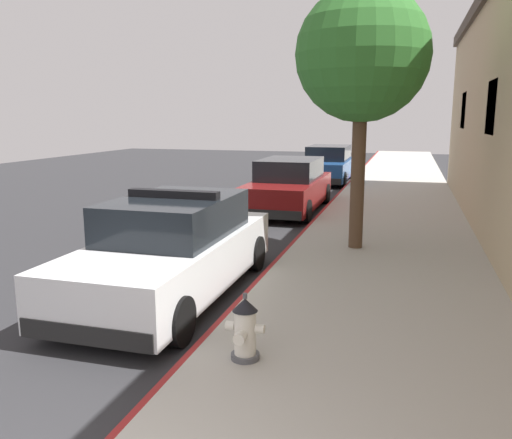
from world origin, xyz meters
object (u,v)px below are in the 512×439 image
at_px(street_tree, 362,56).
at_px(parked_car_silver_ahead, 289,186).
at_px(parked_car_dark_far, 328,165).
at_px(police_cruiser, 174,249).
at_px(fire_hydrant, 245,329).

bearing_deg(street_tree, parked_car_silver_ahead, 117.67).
distance_m(parked_car_silver_ahead, parked_car_dark_far, 7.40).
bearing_deg(police_cruiser, street_tree, 52.34).
height_order(parked_car_dark_far, street_tree, street_tree).
bearing_deg(fire_hydrant, street_tree, 83.06).
bearing_deg(police_cruiser, parked_car_silver_ahead, 89.37).
bearing_deg(parked_car_dark_far, police_cruiser, -90.63).
height_order(parked_car_silver_ahead, street_tree, street_tree).
xyz_separation_m(parked_car_silver_ahead, parked_car_dark_far, (0.08, 7.40, 0.00)).
relative_size(parked_car_dark_far, fire_hydrant, 6.37).
height_order(parked_car_dark_far, fire_hydrant, parked_car_dark_far).
relative_size(police_cruiser, fire_hydrant, 6.37).
bearing_deg(parked_car_dark_far, parked_car_silver_ahead, -90.64).
xyz_separation_m(police_cruiser, street_tree, (2.53, 3.28, 3.20)).
height_order(fire_hydrant, street_tree, street_tree).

